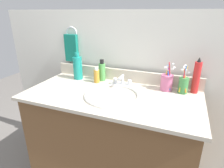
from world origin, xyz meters
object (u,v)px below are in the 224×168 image
at_px(bottle_mouthwash_teal, 78,68).
at_px(cup_pink, 167,82).
at_px(bottle_toner_green, 102,71).
at_px(hand_towel, 71,48).
at_px(faucet, 122,82).
at_px(bottle_oil_amber, 97,76).
at_px(bottle_spray_red, 196,77).
at_px(cup_green, 183,84).

xyz_separation_m(bottle_mouthwash_teal, cup_pink, (0.68, 0.02, -0.03)).
bearing_deg(bottle_toner_green, hand_towel, 167.02).
distance_m(faucet, bottle_toner_green, 0.19).
height_order(hand_towel, bottle_mouthwash_teal, hand_towel).
xyz_separation_m(faucet, bottle_toner_green, (-0.18, 0.05, 0.05)).
xyz_separation_m(bottle_oil_amber, cup_pink, (0.51, 0.04, 0.01)).
distance_m(hand_towel, bottle_mouthwash_teal, 0.20).
distance_m(bottle_toner_green, bottle_spray_red, 0.67).
bearing_deg(cup_pink, faucet, -174.13).
bearing_deg(hand_towel, bottle_spray_red, -3.92).
bearing_deg(faucet, bottle_toner_green, 164.29).
bearing_deg(bottle_toner_green, faucet, -15.71).
distance_m(bottle_toner_green, cup_pink, 0.49).
height_order(hand_towel, bottle_toner_green, hand_towel).
height_order(faucet, bottle_spray_red, bottle_spray_red).
bearing_deg(bottle_spray_red, bottle_mouthwash_teal, -177.32).
xyz_separation_m(bottle_toner_green, cup_green, (0.59, -0.03, -0.01)).
xyz_separation_m(bottle_oil_amber, bottle_toner_green, (0.02, 0.06, 0.02)).
bearing_deg(hand_towel, bottle_mouthwash_teal, -42.88).
height_order(bottle_mouthwash_teal, cup_green, bottle_mouthwash_teal).
height_order(bottle_toner_green, cup_pink, cup_pink).
distance_m(hand_towel, faucet, 0.54).
height_order(faucet, cup_pink, cup_pink).
xyz_separation_m(hand_towel, bottle_spray_red, (0.97, -0.07, -0.11)).
bearing_deg(bottle_mouthwash_teal, bottle_toner_green, 10.66).
relative_size(cup_pink, cup_green, 1.04).
bearing_deg(cup_pink, bottle_oil_amber, -175.62).
distance_m(faucet, cup_pink, 0.31).
xyz_separation_m(bottle_oil_amber, bottle_spray_red, (0.69, 0.06, 0.06)).
bearing_deg(bottle_spray_red, cup_green, -156.11).
height_order(bottle_oil_amber, bottle_toner_green, bottle_toner_green).
height_order(bottle_spray_red, cup_pink, bottle_spray_red).
bearing_deg(hand_towel, cup_pink, -6.44).
distance_m(hand_towel, cup_green, 0.92).
xyz_separation_m(bottle_toner_green, bottle_spray_red, (0.67, 0.00, 0.04)).
distance_m(bottle_oil_amber, cup_pink, 0.51).
bearing_deg(cup_pink, bottle_toner_green, 177.77).
xyz_separation_m(hand_towel, bottle_oil_amber, (0.29, -0.13, -0.17)).
height_order(bottle_toner_green, cup_green, cup_green).
bearing_deg(bottle_mouthwash_teal, cup_green, 0.58).
height_order(hand_towel, cup_green, hand_towel).
xyz_separation_m(bottle_spray_red, cup_green, (-0.07, -0.03, -0.05)).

